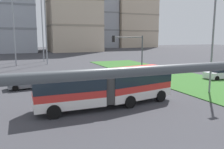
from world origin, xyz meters
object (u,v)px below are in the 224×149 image
object	(u,v)px
car_grey_wagon	(28,81)
streetlight_median	(213,38)
apartment_tower_centre	(73,2)
articulated_bus	(107,86)
car_white_van	(220,73)
traffic_light_far_right	(132,49)
apartment_tower_east	(132,8)

from	to	relation	value
car_grey_wagon	streetlight_median	world-z (taller)	streetlight_median
car_grey_wagon	apartment_tower_centre	bearing A→B (deg)	72.41
articulated_bus	apartment_tower_centre	xyz separation A→B (m)	(15.20, 75.27, 17.31)
articulated_bus	car_white_van	bearing A→B (deg)	16.76
traffic_light_far_right	streetlight_median	bearing A→B (deg)	-68.32
car_grey_wagon	traffic_light_far_right	size ratio (longest dim) A/B	0.78
articulated_bus	traffic_light_far_right	size ratio (longest dim) A/B	2.06
car_grey_wagon	car_white_van	xyz separation A→B (m)	(24.31, -3.96, 0.00)
car_grey_wagon	streetlight_median	xyz separation A→B (m)	(16.77, -9.54, 4.75)
apartment_tower_east	articulated_bus	bearing A→B (deg)	-118.57
car_grey_wagon	apartment_tower_centre	size ratio (longest dim) A/B	0.12
car_white_van	apartment_tower_centre	xyz separation A→B (m)	(-3.48, 69.64, 18.21)
car_grey_wagon	traffic_light_far_right	distance (m)	13.35
articulated_bus	traffic_light_far_right	bearing A→B (deg)	53.05
car_white_van	traffic_light_far_right	world-z (taller)	traffic_light_far_right
articulated_bus	car_grey_wagon	xyz separation A→B (m)	(-5.63, 9.59, -0.90)
articulated_bus	apartment_tower_east	size ratio (longest dim) A/B	0.28
streetlight_median	apartment_tower_centre	bearing A→B (deg)	86.91
car_grey_wagon	apartment_tower_east	bearing A→B (deg)	56.42
car_grey_wagon	traffic_light_far_right	world-z (taller)	traffic_light_far_right
car_white_van	streetlight_median	size ratio (longest dim) A/B	0.44
traffic_light_far_right	streetlight_median	size ratio (longest dim) A/B	0.57
traffic_light_far_right	apartment_tower_east	xyz separation A→B (m)	(47.40, 90.75, 17.17)
streetlight_median	apartment_tower_centre	size ratio (longest dim) A/B	0.27
streetlight_median	apartment_tower_east	distance (m)	110.57
car_white_van	articulated_bus	bearing A→B (deg)	-163.24
articulated_bus	apartment_tower_east	bearing A→B (deg)	61.43
articulated_bus	streetlight_median	world-z (taller)	streetlight_median
streetlight_median	apartment_tower_east	size ratio (longest dim) A/B	0.24
apartment_tower_centre	apartment_tower_east	world-z (taller)	apartment_tower_east
apartment_tower_east	streetlight_median	bearing A→B (deg)	-113.45
car_grey_wagon	apartment_tower_east	distance (m)	110.98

